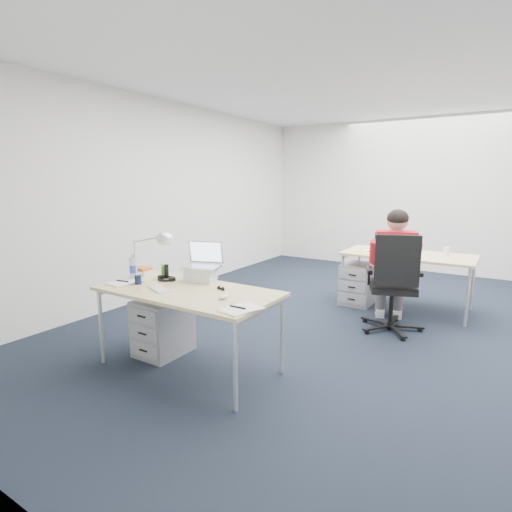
# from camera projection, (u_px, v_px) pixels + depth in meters

# --- Properties ---
(floor) EXTENTS (7.00, 7.00, 0.00)m
(floor) POSITION_uv_depth(u_px,v_px,m) (364.00, 327.00, 4.61)
(floor) COLOR black
(floor) RESTS_ON ground
(room) EXTENTS (6.02, 7.02, 2.80)m
(room) POSITION_uv_depth(u_px,v_px,m) (372.00, 176.00, 4.29)
(room) COLOR silver
(room) RESTS_ON ground
(desk_near) EXTENTS (1.60, 0.80, 0.73)m
(desk_near) POSITION_uv_depth(u_px,v_px,m) (188.00, 295.00, 3.48)
(desk_near) COLOR tan
(desk_near) RESTS_ON ground
(desk_far) EXTENTS (1.60, 0.80, 0.73)m
(desk_far) POSITION_uv_depth(u_px,v_px,m) (408.00, 257.00, 5.18)
(desk_far) COLOR tan
(desk_far) RESTS_ON ground
(office_chair) EXTENTS (0.90, 0.90, 1.11)m
(office_chair) POSITION_uv_depth(u_px,v_px,m) (392.00, 304.00, 4.44)
(office_chair) COLOR black
(office_chair) RESTS_ON ground
(seated_person) EXTENTS (0.57, 0.81, 1.35)m
(seated_person) POSITION_uv_depth(u_px,v_px,m) (393.00, 269.00, 4.56)
(seated_person) COLOR red
(seated_person) RESTS_ON ground
(drawer_pedestal_near) EXTENTS (0.40, 0.50, 0.55)m
(drawer_pedestal_near) POSITION_uv_depth(u_px,v_px,m) (163.00, 326.00, 3.87)
(drawer_pedestal_near) COLOR gray
(drawer_pedestal_near) RESTS_ON ground
(drawer_pedestal_far) EXTENTS (0.40, 0.50, 0.55)m
(drawer_pedestal_far) POSITION_uv_depth(u_px,v_px,m) (358.00, 284.00, 5.47)
(drawer_pedestal_far) COLOR gray
(drawer_pedestal_far) RESTS_ON ground
(silver_laptop) EXTENTS (0.41, 0.36, 0.36)m
(silver_laptop) POSITION_uv_depth(u_px,v_px,m) (201.00, 262.00, 3.75)
(silver_laptop) COLOR silver
(silver_laptop) RESTS_ON desk_near
(wireless_keyboard) EXTENTS (0.29, 0.21, 0.01)m
(wireless_keyboard) POSITION_uv_depth(u_px,v_px,m) (159.00, 289.00, 3.47)
(wireless_keyboard) COLOR white
(wireless_keyboard) RESTS_ON desk_near
(computer_mouse) EXTENTS (0.07, 0.10, 0.04)m
(computer_mouse) POSITION_uv_depth(u_px,v_px,m) (223.00, 297.00, 3.20)
(computer_mouse) COLOR white
(computer_mouse) RESTS_ON desk_near
(headphones) EXTENTS (0.22, 0.18, 0.04)m
(headphones) POSITION_uv_depth(u_px,v_px,m) (166.00, 278.00, 3.81)
(headphones) COLOR black
(headphones) RESTS_ON desk_near
(can_koozie) EXTENTS (0.08, 0.08, 0.10)m
(can_koozie) POSITION_uv_depth(u_px,v_px,m) (138.00, 279.00, 3.65)
(can_koozie) COLOR #121E39
(can_koozie) RESTS_ON desk_near
(water_bottle) EXTENTS (0.10, 0.10, 0.24)m
(water_bottle) POSITION_uv_depth(u_px,v_px,m) (133.00, 266.00, 3.84)
(water_bottle) COLOR silver
(water_bottle) RESTS_ON desk_near
(bear_figurine) EXTENTS (0.08, 0.06, 0.14)m
(bear_figurine) POSITION_uv_depth(u_px,v_px,m) (164.00, 271.00, 3.89)
(bear_figurine) COLOR #30721E
(bear_figurine) RESTS_ON desk_near
(book_stack) EXTENTS (0.21, 0.18, 0.08)m
(book_stack) POSITION_uv_depth(u_px,v_px,m) (143.00, 271.00, 4.00)
(book_stack) COLOR silver
(book_stack) RESTS_ON desk_near
(cordless_phone) EXTENTS (0.04, 0.03, 0.14)m
(cordless_phone) POSITION_uv_depth(u_px,v_px,m) (167.00, 271.00, 3.86)
(cordless_phone) COLOR black
(cordless_phone) RESTS_ON desk_near
(papers_left) EXTENTS (0.24, 0.32, 0.01)m
(papers_left) POSITION_uv_depth(u_px,v_px,m) (124.00, 282.00, 3.70)
(papers_left) COLOR #F2DA8C
(papers_left) RESTS_ON desk_near
(papers_right) EXTENTS (0.28, 0.34, 0.01)m
(papers_right) POSITION_uv_depth(u_px,v_px,m) (240.00, 309.00, 2.93)
(papers_right) COLOR #F2DA8C
(papers_right) RESTS_ON desk_near
(sunglasses) EXTENTS (0.10, 0.06, 0.02)m
(sunglasses) POSITION_uv_depth(u_px,v_px,m) (221.00, 289.00, 3.46)
(sunglasses) COLOR black
(sunglasses) RESTS_ON desk_near
(desk_lamp) EXTENTS (0.45, 0.18, 0.51)m
(desk_lamp) POSITION_uv_depth(u_px,v_px,m) (146.00, 255.00, 3.72)
(desk_lamp) COLOR silver
(desk_lamp) RESTS_ON desk_near
(dark_laptop) EXTENTS (0.36, 0.35, 0.26)m
(dark_laptop) POSITION_uv_depth(u_px,v_px,m) (385.00, 242.00, 5.31)
(dark_laptop) COLOR black
(dark_laptop) RESTS_ON desk_far
(far_cup) EXTENTS (0.09, 0.09, 0.10)m
(far_cup) POSITION_uv_depth(u_px,v_px,m) (446.00, 251.00, 5.10)
(far_cup) COLOR white
(far_cup) RESTS_ON desk_far
(far_papers) EXTENTS (0.30, 0.36, 0.01)m
(far_papers) POSITION_uv_depth(u_px,v_px,m) (372.00, 249.00, 5.53)
(far_papers) COLOR white
(far_papers) RESTS_ON desk_far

